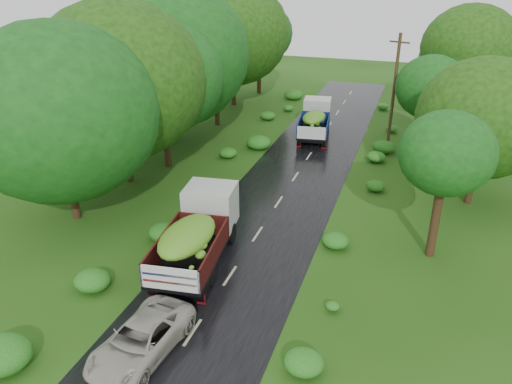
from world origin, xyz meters
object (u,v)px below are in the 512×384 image
at_px(truck_near, 198,230).
at_px(utility_pole, 394,91).
at_px(truck_far, 315,119).
at_px(car, 141,339).

distance_m(truck_near, utility_pole, 20.39).
bearing_deg(truck_far, truck_near, -101.15).
distance_m(truck_far, car, 26.17).
bearing_deg(car, utility_pole, 81.51).
relative_size(truck_near, car, 1.55).
bearing_deg(utility_pole, truck_near, -90.48).
xyz_separation_m(truck_far, utility_pole, (5.87, -0.88, 2.86)).
xyz_separation_m(truck_near, utility_pole, (7.10, 18.92, 2.69)).
bearing_deg(truck_near, truck_far, 79.45).
distance_m(truck_near, car, 6.45).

